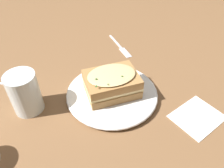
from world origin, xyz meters
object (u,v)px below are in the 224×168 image
object	(u,v)px
dinner_plate	(112,94)
napkin	(197,117)
sandwich	(112,83)
fork	(121,48)
water_glass	(25,93)

from	to	relation	value
dinner_plate	napkin	xyz separation A→B (m)	(0.08, -0.23, -0.01)
dinner_plate	sandwich	bearing A→B (deg)	-174.98
sandwich	fork	distance (m)	0.27
fork	napkin	bearing A→B (deg)	95.42
dinner_plate	fork	world-z (taller)	dinner_plate
napkin	dinner_plate	bearing A→B (deg)	109.86
water_glass	fork	bearing A→B (deg)	-1.85
dinner_plate	fork	size ratio (longest dim) A/B	1.63
napkin	sandwich	bearing A→B (deg)	110.05
sandwich	napkin	distance (m)	0.25
fork	napkin	world-z (taller)	same
fork	napkin	xyz separation A→B (m)	(-0.14, -0.36, 0.00)
dinner_plate	sandwich	distance (m)	0.04
fork	sandwich	bearing A→B (deg)	57.67
water_glass	napkin	world-z (taller)	water_glass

